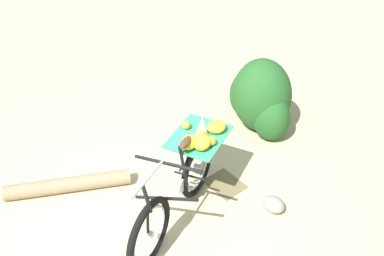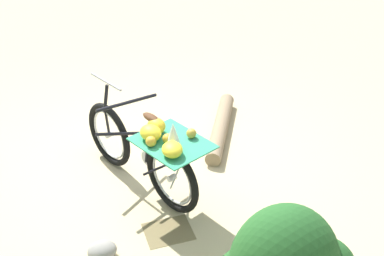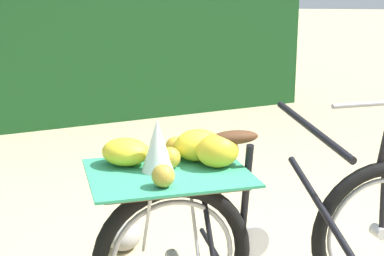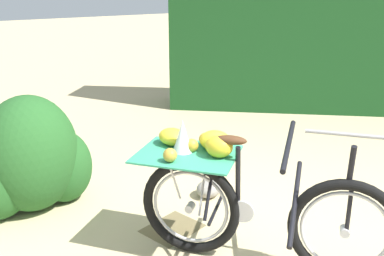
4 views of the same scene
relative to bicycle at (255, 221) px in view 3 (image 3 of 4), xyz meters
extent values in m
torus|color=black|center=(0.26, -0.60, -0.13)|extent=(0.36, 0.69, 0.73)
torus|color=#B7B7BC|center=(0.26, -0.60, -0.13)|extent=(0.25, 0.53, 0.57)
cylinder|color=#B7B7BC|center=(0.26, -0.60, -0.13)|extent=(0.10, 0.09, 0.06)
cylinder|color=black|center=(0.12, -0.31, 0.03)|extent=(0.65, 0.32, 0.30)
cylinder|color=black|center=(0.10, -0.24, 0.42)|extent=(0.67, 0.32, 0.11)
cylinder|color=black|center=(-0.03, 0.05, 0.14)|extent=(0.12, 0.08, 0.49)
cylinder|color=black|center=(-0.09, 0.18, -0.12)|extent=(0.36, 0.18, 0.05)
cylinder|color=black|center=(-0.11, 0.22, 0.10)|extent=(0.30, 0.15, 0.47)
cylinder|color=black|center=(0.26, -0.61, 0.02)|extent=(0.06, 0.05, 0.30)
cylinder|color=black|center=(0.25, -0.59, 0.32)|extent=(0.10, 0.07, 0.30)
cylinder|color=gray|center=(0.24, -0.57, 0.52)|extent=(0.23, 0.48, 0.02)
ellipsoid|color=#4C2D19|center=(-0.06, 0.10, 0.41)|extent=(0.17, 0.24, 0.06)
cylinder|color=#B7B7BC|center=(-0.02, 0.01, -0.10)|extent=(0.08, 0.15, 0.16)
cylinder|color=#B7B7BC|center=(-0.13, 0.27, 0.06)|extent=(0.19, 0.10, 0.39)
cylinder|color=#B7B7BC|center=(-0.22, 0.46, 0.06)|extent=(0.23, 0.11, 0.39)
cube|color=brown|center=(-0.18, 0.37, 0.26)|extent=(0.65, 0.73, 0.02)
cube|color=#33936B|center=(-0.18, 0.37, 0.28)|extent=(0.77, 0.84, 0.01)
ellipsoid|color=gold|center=(-0.09, 0.17, 0.36)|extent=(0.22, 0.23, 0.15)
ellipsoid|color=yellow|center=(-0.12, 0.57, 0.34)|extent=(0.21, 0.24, 0.12)
ellipsoid|color=yellow|center=(-0.01, 0.27, 0.36)|extent=(0.26, 0.27, 0.14)
sphere|color=#B29333|center=(-0.37, 0.36, 0.33)|extent=(0.09, 0.09, 0.09)
sphere|color=gold|center=(-0.14, 0.37, 0.33)|extent=(0.09, 0.09, 0.09)
sphere|color=gold|center=(0.02, 0.37, 0.33)|extent=(0.10, 0.10, 0.10)
cone|color=white|center=(-0.18, 0.42, 0.40)|extent=(0.19, 0.19, 0.23)
ellipsoid|color=gray|center=(0.60, 0.81, -0.42)|extent=(0.26, 0.21, 0.16)
camera|label=1|loc=(2.51, -1.96, 3.00)|focal=39.49mm
camera|label=2|loc=(0.86, 4.10, 2.79)|focal=47.42mm
camera|label=3|loc=(-2.43, -0.07, 1.08)|focal=52.80mm
camera|label=4|loc=(-2.14, -1.41, 1.33)|focal=38.58mm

